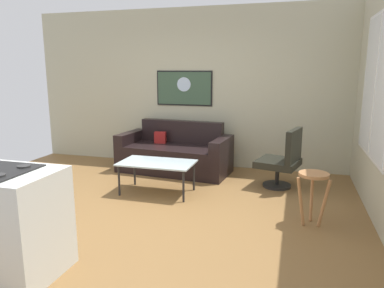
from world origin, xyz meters
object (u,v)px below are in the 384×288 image
(coffee_table, at_px, (157,164))
(bar_stool, at_px, (313,184))
(armchair, at_px, (283,160))
(wall_painting, at_px, (184,88))
(couch, at_px, (175,155))

(coffee_table, relative_size, bar_stool, 1.72)
(armchair, height_order, wall_painting, wall_painting)
(armchair, bearing_deg, coffee_table, -156.66)
(coffee_table, height_order, armchair, armchair)
(coffee_table, height_order, wall_painting, wall_painting)
(couch, bearing_deg, wall_painting, 89.77)
(armchair, bearing_deg, couch, 167.46)
(couch, height_order, bar_stool, couch)
(coffee_table, xyz_separation_m, armchair, (1.70, 0.74, 0.01))
(bar_stool, height_order, wall_painting, wall_painting)
(bar_stool, bearing_deg, couch, 142.86)
(coffee_table, relative_size, wall_painting, 1.01)
(wall_painting, bearing_deg, bar_stool, -45.15)
(couch, xyz_separation_m, armchair, (1.82, -0.41, 0.13))
(couch, height_order, armchair, armchair)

